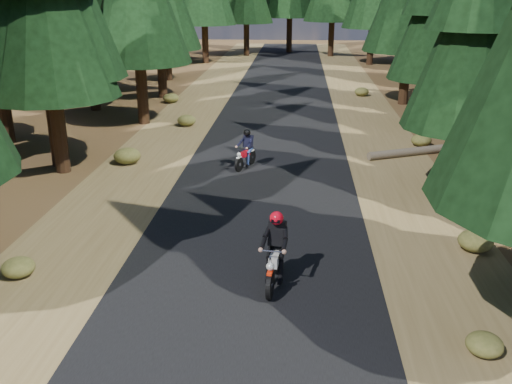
% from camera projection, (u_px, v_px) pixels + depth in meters
% --- Properties ---
extents(ground, '(120.00, 120.00, 0.00)m').
position_uv_depth(ground, '(251.00, 254.00, 14.09)').
color(ground, '#453018').
rests_on(ground, ground).
extents(road, '(6.00, 100.00, 0.01)m').
position_uv_depth(road, '(264.00, 187.00, 18.78)').
color(road, black).
rests_on(road, ground).
extents(shoulder_l, '(3.20, 100.00, 0.01)m').
position_uv_depth(shoulder_l, '(127.00, 184.00, 19.10)').
color(shoulder_l, brown).
rests_on(shoulder_l, ground).
extents(shoulder_r, '(3.20, 100.00, 0.01)m').
position_uv_depth(shoulder_r, '(405.00, 191.00, 18.46)').
color(shoulder_r, brown).
rests_on(shoulder_r, ground).
extents(log_near, '(4.98, 2.48, 0.32)m').
position_uv_depth(log_near, '(428.00, 150.00, 22.49)').
color(log_near, '#4C4233').
rests_on(log_near, ground).
extents(understory_shrubs, '(14.21, 31.57, 0.71)m').
position_uv_depth(understory_shrubs, '(329.00, 152.00, 21.83)').
color(understory_shrubs, '#474C1E').
rests_on(understory_shrubs, ground).
extents(rider_lead, '(0.78, 1.93, 1.67)m').
position_uv_depth(rider_lead, '(275.00, 262.00, 12.46)').
color(rider_lead, beige).
rests_on(rider_lead, road).
extents(rider_follow, '(1.02, 1.64, 1.40)m').
position_uv_depth(rider_follow, '(245.00, 155.00, 20.64)').
color(rider_follow, '#A60B15').
rests_on(rider_follow, road).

